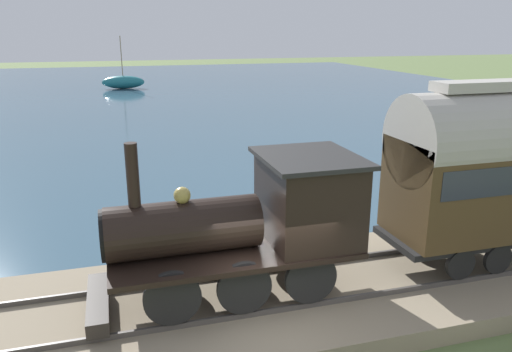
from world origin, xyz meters
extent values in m
plane|color=#607542|center=(0.00, 0.00, 0.00)|extent=(200.00, 200.00, 0.00)
cube|color=#38566B|center=(43.63, 0.00, 0.00)|extent=(80.00, 80.00, 0.01)
cube|color=gray|center=(0.88, 0.00, 0.23)|extent=(4.91, 56.00, 0.46)
cube|color=#4C4742|center=(-0.06, 0.00, 0.52)|extent=(0.07, 54.88, 0.12)
cube|color=#4C4742|center=(1.82, 0.00, 0.52)|extent=(0.07, 54.88, 0.12)
cylinder|color=black|center=(-0.06, -0.80, 1.16)|extent=(0.12, 1.17, 1.17)
cylinder|color=black|center=(1.82, -0.80, 1.16)|extent=(0.12, 1.17, 1.17)
cylinder|color=black|center=(-0.06, 0.70, 1.16)|extent=(0.12, 1.17, 1.17)
cylinder|color=black|center=(1.82, 0.70, 1.16)|extent=(0.12, 1.17, 1.17)
cylinder|color=black|center=(-0.06, 2.19, 1.16)|extent=(0.12, 1.17, 1.17)
cylinder|color=black|center=(1.82, 2.19, 1.16)|extent=(0.12, 1.17, 1.17)
cube|color=black|center=(0.88, 0.70, 1.64)|extent=(2.39, 5.42, 0.12)
cylinder|color=black|center=(0.88, 1.78, 2.28)|extent=(1.16, 3.25, 1.16)
cylinder|color=black|center=(0.88, 3.45, 2.28)|extent=(1.10, 0.08, 1.10)
cylinder|color=black|center=(0.88, 2.76, 3.52)|extent=(0.26, 0.26, 1.32)
sphere|color=tan|center=(0.88, 1.78, 3.00)|extent=(0.36, 0.36, 0.36)
cube|color=black|center=(0.88, -1.07, 2.63)|extent=(2.29, 1.90, 1.86)
cube|color=#282828|center=(0.88, -1.07, 3.61)|extent=(2.49, 2.14, 0.10)
cube|color=#2D2823|center=(0.88, 3.66, 0.76)|extent=(2.19, 0.44, 0.32)
cylinder|color=black|center=(-0.06, -5.70, 0.96)|extent=(0.12, 0.76, 0.76)
cylinder|color=black|center=(1.82, -5.70, 0.96)|extent=(0.12, 0.76, 0.76)
cylinder|color=black|center=(-0.06, -4.63, 0.96)|extent=(0.12, 0.76, 0.76)
cylinder|color=black|center=(1.82, -4.63, 0.96)|extent=(0.12, 0.76, 0.76)
ellipsoid|color=#1E707A|center=(48.32, 1.55, 0.71)|extent=(2.26, 4.74, 1.39)
cylinder|color=#9E8460|center=(48.32, 1.55, 3.52)|extent=(0.10, 0.10, 4.24)
ellipsoid|color=black|center=(14.75, -19.29, 0.68)|extent=(3.80, 5.37, 1.34)
cube|color=silver|center=(14.75, -19.29, 1.58)|extent=(1.47, 1.80, 0.45)
ellipsoid|color=#B7B2A3|center=(10.00, -6.37, 0.27)|extent=(1.74, 2.04, 0.51)
camera|label=1|loc=(-9.05, 3.07, 6.35)|focal=35.00mm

